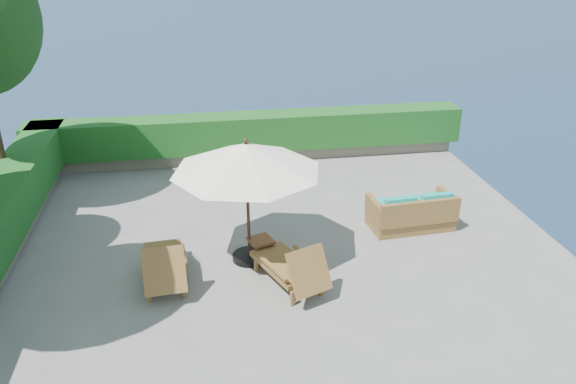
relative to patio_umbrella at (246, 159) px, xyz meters
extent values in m
plane|color=gray|center=(0.61, -0.05, -2.20)|extent=(12.00, 12.00, 0.00)
cube|color=#4E473E|center=(0.61, -0.05, -3.75)|extent=(12.00, 12.00, 3.00)
plane|color=#172D47|center=(0.61, -0.05, -5.20)|extent=(600.00, 600.00, 0.00)
cube|color=gray|center=(0.61, 5.55, -2.02)|extent=(12.00, 0.60, 0.36)
cube|color=#124112|center=(0.61, 5.55, -1.35)|extent=(12.40, 0.90, 1.00)
cylinder|color=black|center=(0.00, 0.00, -2.15)|extent=(0.80, 0.80, 0.11)
cylinder|color=#311C12|center=(0.00, 0.00, -0.95)|extent=(0.07, 0.07, 2.51)
cone|color=white|center=(0.00, 0.00, 0.03)|extent=(3.32, 3.32, 0.55)
sphere|color=#311C12|center=(0.00, 0.00, 0.36)|extent=(0.10, 0.10, 0.09)
cube|color=brown|center=(-1.93, -1.17, -2.05)|extent=(0.07, 0.07, 0.29)
cube|color=brown|center=(-1.30, -1.12, -2.05)|extent=(0.07, 0.07, 0.29)
cube|color=brown|center=(-2.03, 0.17, -2.05)|extent=(0.07, 0.07, 0.29)
cube|color=brown|center=(-1.41, 0.22, -2.05)|extent=(0.07, 0.07, 0.29)
cube|color=brown|center=(-1.68, -0.36, -1.86)|extent=(0.85, 1.52, 0.10)
cube|color=brown|center=(-1.61, -1.20, -1.55)|extent=(0.78, 0.53, 0.79)
cube|color=brown|center=(-2.04, -0.62, -1.69)|extent=(0.14, 0.96, 0.06)
cube|color=brown|center=(-1.28, -0.56, -1.69)|extent=(0.14, 0.96, 0.06)
cube|color=brown|center=(0.60, -1.69, -2.06)|extent=(0.09, 0.09, 0.29)
cube|color=brown|center=(1.17, -1.45, -2.06)|extent=(0.09, 0.09, 0.29)
cube|color=brown|center=(0.09, -0.46, -2.06)|extent=(0.09, 0.09, 0.29)
cube|color=brown|center=(0.66, -0.22, -2.06)|extent=(0.09, 0.09, 0.29)
cube|color=brown|center=(0.59, -0.85, -1.87)|extent=(1.23, 1.61, 0.10)
cube|color=brown|center=(0.90, -1.62, -1.56)|extent=(0.86, 0.71, 0.78)
cube|color=brown|center=(0.32, -1.20, -1.70)|extent=(0.42, 0.90, 0.06)
cube|color=brown|center=(1.02, -0.91, -1.70)|extent=(0.42, 0.90, 0.06)
cube|color=brown|center=(0.12, -0.31, -1.98)|extent=(0.06, 0.06, 0.44)
cube|color=brown|center=(0.45, -0.19, -1.98)|extent=(0.06, 0.06, 0.44)
cube|color=brown|center=(0.00, 0.03, -1.98)|extent=(0.06, 0.06, 0.44)
cube|color=brown|center=(0.33, 0.15, -1.98)|extent=(0.06, 0.06, 0.44)
cube|color=brown|center=(0.22, -0.08, -1.74)|extent=(0.58, 0.58, 0.05)
cube|color=brown|center=(3.72, 0.81, -2.00)|extent=(1.89, 1.04, 0.41)
cube|color=brown|center=(3.75, 0.39, -1.64)|extent=(1.83, 0.27, 0.56)
cube|color=brown|center=(2.85, 0.75, -1.69)|extent=(0.19, 0.92, 0.46)
cube|color=brown|center=(4.59, 0.88, -1.69)|extent=(0.19, 0.92, 0.46)
cube|color=teal|center=(3.29, 0.83, -1.70)|extent=(0.84, 0.79, 0.18)
cube|color=teal|center=(4.14, 0.89, -1.70)|extent=(0.84, 0.79, 0.18)
cube|color=teal|center=(3.31, 0.46, -1.47)|extent=(0.72, 0.19, 0.37)
cube|color=teal|center=(4.17, 0.52, -1.47)|extent=(0.72, 0.19, 0.37)
camera|label=1|loc=(-0.81, -9.81, 3.85)|focal=35.00mm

